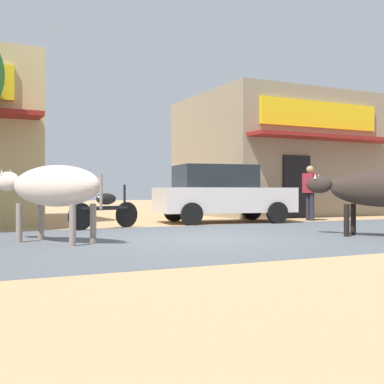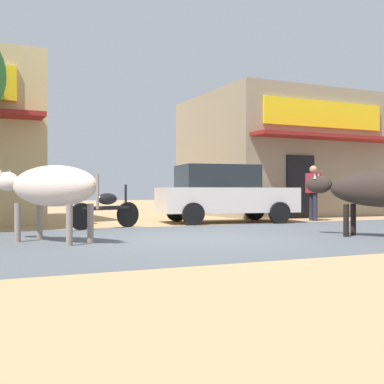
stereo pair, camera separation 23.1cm
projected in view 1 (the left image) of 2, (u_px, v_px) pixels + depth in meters
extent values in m
plane|color=tan|center=(197.00, 238.00, 9.65)|extent=(80.00, 80.00, 0.00)
cube|color=#50555B|center=(197.00, 238.00, 9.65)|extent=(72.00, 6.50, 0.00)
cube|color=gray|center=(271.00, 157.00, 19.93)|extent=(6.12, 5.70, 4.51)
cube|color=yellow|center=(320.00, 115.00, 17.31)|extent=(4.90, 0.10, 0.90)
cube|color=maroon|center=(328.00, 137.00, 16.96)|extent=(5.88, 0.90, 0.12)
cube|color=black|center=(297.00, 187.00, 16.92)|extent=(1.10, 0.06, 2.10)
cube|color=beige|center=(224.00, 200.00, 14.56)|extent=(4.07, 2.26, 0.70)
cube|color=#1E2328|center=(215.00, 177.00, 14.47)|extent=(2.33, 1.87, 0.64)
cylinder|color=black|center=(252.00, 210.00, 15.76)|extent=(0.62, 0.26, 0.60)
cylinder|color=black|center=(277.00, 213.00, 14.12)|extent=(0.62, 0.26, 0.60)
cylinder|color=black|center=(174.00, 211.00, 15.00)|extent=(0.62, 0.26, 0.60)
cylinder|color=black|center=(192.00, 214.00, 13.36)|extent=(0.62, 0.26, 0.60)
cylinder|color=black|center=(127.00, 215.00, 12.59)|extent=(0.62, 0.29, 0.63)
cylinder|color=black|center=(81.00, 217.00, 11.63)|extent=(0.62, 0.29, 0.63)
cylinder|color=black|center=(105.00, 208.00, 12.11)|extent=(1.30, 0.55, 0.10)
ellipsoid|color=black|center=(106.00, 199.00, 12.14)|extent=(0.61, 0.42, 0.28)
cylinder|color=black|center=(125.00, 197.00, 12.54)|extent=(0.06, 0.06, 0.60)
ellipsoid|color=beige|center=(56.00, 186.00, 8.79)|extent=(1.68, 1.99, 0.72)
ellipsoid|color=beige|center=(8.00, 181.00, 9.39)|extent=(0.55, 0.62, 0.36)
cone|color=beige|center=(2.00, 172.00, 9.33)|extent=(0.06, 0.06, 0.12)
cone|color=beige|center=(10.00, 172.00, 9.51)|extent=(0.06, 0.06, 0.12)
cylinder|color=gray|center=(19.00, 223.00, 8.88)|extent=(0.11, 0.11, 0.69)
cylinder|color=gray|center=(41.00, 221.00, 9.33)|extent=(0.11, 0.11, 0.69)
cylinder|color=gray|center=(73.00, 225.00, 8.27)|extent=(0.11, 0.11, 0.69)
cylinder|color=gray|center=(93.00, 224.00, 8.71)|extent=(0.11, 0.11, 0.69)
cylinder|color=gray|center=(101.00, 192.00, 8.29)|extent=(0.05, 0.05, 0.58)
ellipsoid|color=#2F2520|center=(319.00, 185.00, 10.57)|extent=(0.52, 0.62, 0.36)
cone|color=beige|center=(315.00, 176.00, 10.51)|extent=(0.06, 0.06, 0.12)
cone|color=beige|center=(319.00, 176.00, 10.68)|extent=(0.06, 0.06, 0.12)
cylinder|color=black|center=(347.00, 220.00, 10.02)|extent=(0.11, 0.11, 0.64)
cylinder|color=black|center=(353.00, 219.00, 10.39)|extent=(0.11, 0.11, 0.64)
cylinder|color=#262633|center=(308.00, 207.00, 15.54)|extent=(0.14, 0.14, 0.85)
cylinder|color=#262633|center=(312.00, 207.00, 15.38)|extent=(0.14, 0.14, 0.85)
cube|color=maroon|center=(310.00, 183.00, 15.46)|extent=(0.34, 0.45, 0.60)
sphere|color=tan|center=(310.00, 169.00, 15.46)|extent=(0.23, 0.23, 0.23)
cylinder|color=maroon|center=(305.00, 182.00, 15.69)|extent=(0.09, 0.09, 0.54)
cylinder|color=maroon|center=(316.00, 182.00, 15.22)|extent=(0.09, 0.09, 0.54)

